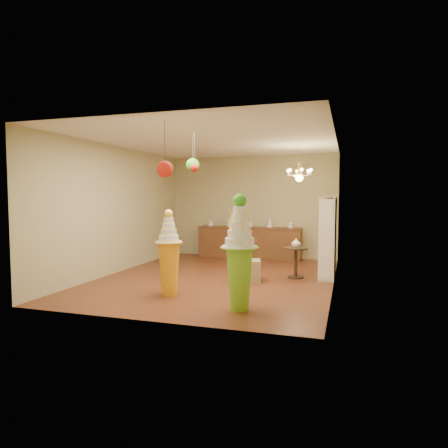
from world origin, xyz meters
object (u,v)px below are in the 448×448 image
(pedestal_green, at_px, (240,263))
(round_table, at_px, (296,258))
(pedestal_orange, at_px, (169,261))
(sideboard, at_px, (249,242))

(pedestal_green, xyz_separation_m, round_table, (0.54, 2.81, -0.32))
(pedestal_green, xyz_separation_m, pedestal_orange, (-1.48, 0.53, -0.13))
(round_table, bearing_deg, pedestal_orange, -131.59)
(pedestal_orange, distance_m, round_table, 3.06)
(sideboard, bearing_deg, round_table, -55.85)
(round_table, bearing_deg, pedestal_green, -100.94)
(pedestal_green, relative_size, sideboard, 0.61)
(pedestal_orange, distance_m, sideboard, 4.75)
(pedestal_green, height_order, round_table, pedestal_green)
(pedestal_green, bearing_deg, pedestal_orange, 160.28)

